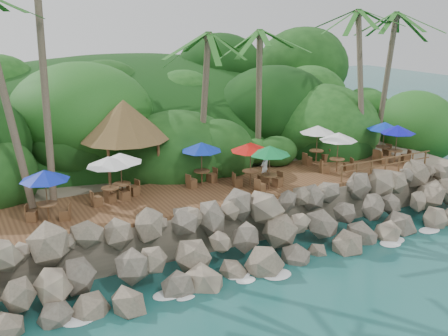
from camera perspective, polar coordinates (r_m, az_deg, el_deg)
ground at (r=25.06m, az=6.65°, el=-10.98°), size 140.00×140.00×0.00m
land_base at (r=37.92m, az=-7.19°, el=0.42°), size 32.00×25.20×2.10m
jungle_hill at (r=45.04m, az=-10.63°, el=1.49°), size 44.80×28.00×15.40m
seawall at (r=26.06m, az=4.21°, el=-6.98°), size 29.00×4.00×2.30m
terrace at (r=28.89m, az=0.00°, el=-2.28°), size 26.00×5.00×0.20m
jungle_foliage at (r=37.34m, az=-6.57°, el=-1.50°), size 44.00×16.00×12.00m
foam_line at (r=25.26m, az=6.26°, el=-10.65°), size 25.20×0.80×0.06m
palms at (r=30.54m, az=0.62°, el=17.15°), size 30.02×7.13×14.14m
palapa at (r=29.71m, az=-10.71°, el=5.14°), size 4.94×4.94×4.60m
dining_clusters at (r=29.28m, az=3.39°, el=2.26°), size 23.36×5.11×2.42m
railing at (r=32.43m, az=17.03°, el=0.41°), size 7.20×0.10×1.00m
waiter at (r=29.40m, az=4.42°, el=-0.03°), size 0.74×0.63×1.72m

